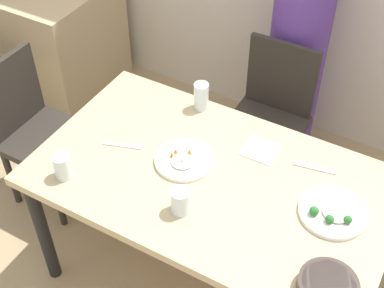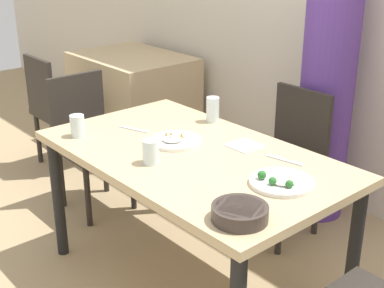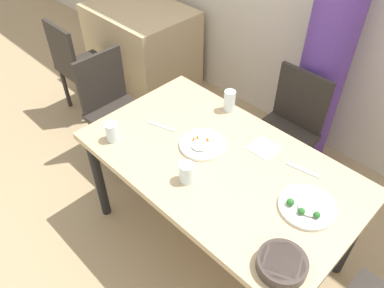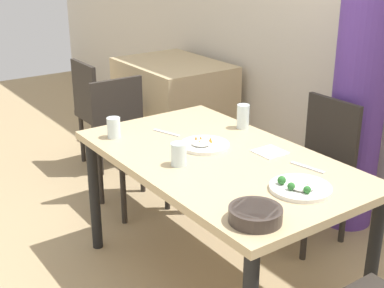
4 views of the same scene
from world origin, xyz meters
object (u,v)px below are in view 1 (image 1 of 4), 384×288
at_px(chair_adult_spot, 269,115).
at_px(plate_rice_adult, 184,160).
at_px(person_adult, 300,35).
at_px(bowl_curry, 328,287).
at_px(glass_water_tall, 62,166).

height_order(chair_adult_spot, plate_rice_adult, chair_adult_spot).
relative_size(chair_adult_spot, person_adult, 0.51).
xyz_separation_m(chair_adult_spot, person_adult, (0.00, 0.33, 0.32)).
height_order(bowl_curry, glass_water_tall, glass_water_tall).
bearing_deg(glass_water_tall, chair_adult_spot, 65.69).
xyz_separation_m(bowl_curry, plate_rice_adult, (-0.73, 0.30, -0.02)).
height_order(person_adult, plate_rice_adult, person_adult).
bearing_deg(person_adult, chair_adult_spot, -90.00).
bearing_deg(plate_rice_adult, bowl_curry, -22.17).
relative_size(person_adult, glass_water_tall, 15.25).
distance_m(chair_adult_spot, plate_rice_adult, 0.81).
xyz_separation_m(plate_rice_adult, glass_water_tall, (-0.39, -0.31, 0.04)).
relative_size(chair_adult_spot, glass_water_tall, 7.73).
bearing_deg(bowl_curry, person_adult, 114.71).
distance_m(person_adult, glass_water_tall, 1.48).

